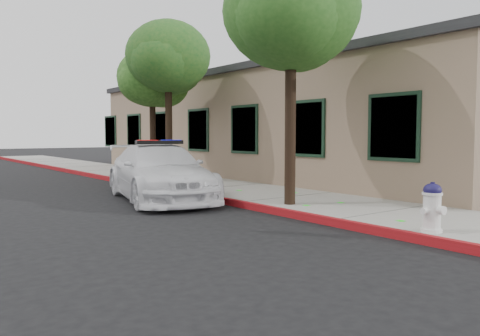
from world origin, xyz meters
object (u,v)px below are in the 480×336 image
clapboard_building (281,126)px  police_car (160,172)px  street_tree_far (153,80)px  street_tree_near (292,17)px  street_tree_mid (168,60)px  fire_hydrant (432,207)px

clapboard_building → police_car: clapboard_building is taller
street_tree_far → police_car: bearing=-114.9°
street_tree_near → street_tree_mid: (0.30, 6.43, -0.15)m
street_tree_mid → street_tree_far: street_tree_mid is taller
fire_hydrant → street_tree_far: bearing=92.9°
police_car → street_tree_far: size_ratio=1.17×
fire_hydrant → street_tree_far: 11.85m
clapboard_building → fire_hydrant: (-6.30, -10.76, -1.56)m
street_tree_near → street_tree_far: street_tree_near is taller
police_car → street_tree_near: size_ratio=0.96×
police_car → street_tree_mid: (1.91, 3.02, 3.52)m
police_car → street_tree_far: street_tree_far is taller
police_car → street_tree_far: (1.96, 4.22, 2.96)m
street_tree_near → street_tree_mid: 6.44m
clapboard_building → street_tree_mid: (-5.68, -0.55, 2.15)m
street_tree_near → street_tree_mid: street_tree_near is taller
police_car → street_tree_far: 5.51m
fire_hydrant → street_tree_near: bearing=91.3°
fire_hydrant → street_tree_mid: street_tree_mid is taller
street_tree_near → street_tree_mid: bearing=87.3°
police_car → fire_hydrant: (1.29, -7.19, -0.19)m
clapboard_building → street_tree_near: street_tree_near is taller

